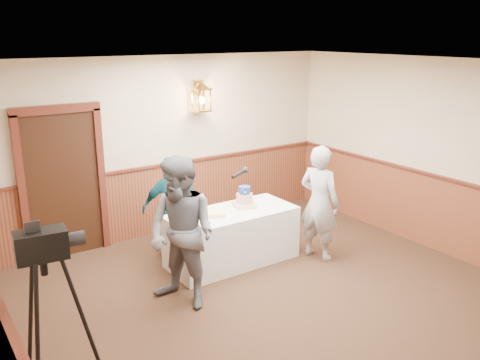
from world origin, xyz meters
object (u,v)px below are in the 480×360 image
at_px(interviewer, 182,234).
at_px(tv_camera_rig, 52,331).
at_px(sheet_cake_yellow, 213,214).
at_px(tiered_cake, 244,199).
at_px(display_table, 232,237).
at_px(baker, 319,203).
at_px(assistant_p, 173,207).
at_px(sheet_cake_green, 181,217).

bearing_deg(interviewer, tv_camera_rig, -84.73).
bearing_deg(tv_camera_rig, sheet_cake_yellow, 37.84).
distance_m(interviewer, tv_camera_rig, 1.95).
height_order(tiered_cake, interviewer, interviewer).
height_order(display_table, baker, baker).
distance_m(sheet_cake_yellow, tv_camera_rig, 2.97).
distance_m(tiered_cake, interviewer, 1.56).
bearing_deg(tiered_cake, assistant_p, 145.32).
distance_m(sheet_cake_green, baker, 1.95).
height_order(display_table, tv_camera_rig, tv_camera_rig).
bearing_deg(display_table, tiered_cake, 14.84).
bearing_deg(baker, sheet_cake_green, 51.91).
xyz_separation_m(display_table, assistant_p, (-0.58, 0.65, 0.36)).
bearing_deg(tv_camera_rig, assistant_p, 50.75).
height_order(baker, assistant_p, baker).
bearing_deg(tv_camera_rig, interviewer, 34.05).
distance_m(tiered_cake, tv_camera_rig, 3.50).
bearing_deg(display_table, interviewer, -149.46).
bearing_deg(baker, interviewer, 75.17).
xyz_separation_m(sheet_cake_yellow, baker, (1.40, -0.56, 0.04)).
distance_m(display_table, assistant_p, 0.94).
xyz_separation_m(baker, tv_camera_rig, (-3.93, -1.00, -0.09)).
relative_size(sheet_cake_green, assistant_p, 0.19).
xyz_separation_m(display_table, baker, (1.10, -0.56, 0.45)).
xyz_separation_m(tiered_cake, tv_camera_rig, (-3.09, -1.63, -0.14)).
xyz_separation_m(baker, assistant_p, (-1.68, 1.21, -0.09)).
bearing_deg(tv_camera_rig, tiered_cake, 34.08).
height_order(tiered_cake, assistant_p, assistant_p).
bearing_deg(baker, tiered_cake, 35.76).
height_order(display_table, tiered_cake, tiered_cake).
distance_m(display_table, sheet_cake_green, 0.84).
height_order(sheet_cake_green, interviewer, interviewer).
relative_size(tiered_cake, assistant_p, 0.24).
height_order(interviewer, assistant_p, interviewer).
height_order(baker, tv_camera_rig, baker).
distance_m(display_table, tv_camera_rig, 3.25).
bearing_deg(assistant_p, tv_camera_rig, 62.55).
xyz_separation_m(display_table, sheet_cake_green, (-0.72, 0.13, 0.41)).
bearing_deg(assistant_p, baker, 162.19).
bearing_deg(display_table, sheet_cake_green, 169.96).
distance_m(tiered_cake, baker, 1.05).
bearing_deg(baker, tv_camera_rig, 86.99).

